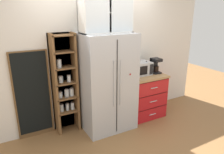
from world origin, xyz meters
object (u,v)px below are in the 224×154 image
Objects in this scene: refrigerator at (107,82)px; microwave at (140,68)px; bottle_amber at (145,69)px; bottle_clear at (146,69)px; coffee_maker at (155,65)px; mug_cream at (146,73)px; chalkboard_menu at (33,95)px.

refrigerator is 0.80m from microwave.
bottle_amber is 0.89× the size of bottle_clear.
bottle_clear is (-0.00, -0.04, 0.02)m from bottle_amber.
coffee_maker is at bearing 9.41° from bottle_clear.
bottle_clear is at bearing -90.00° from bottle_amber.
refrigerator is 0.88m from mug_cream.
chalkboard_menu is (-2.12, 0.32, -0.25)m from bottle_clear.
mug_cream is 0.08m from bottle_amber.
refrigerator is 1.16× the size of chalkboard_menu.
coffee_maker is 0.28m from mug_cream.
bottle_clear is (-0.26, -0.04, -0.03)m from coffee_maker.
refrigerator is at bearing -177.31° from coffee_maker.
coffee_maker is 1.08× the size of bottle_clear.
mug_cream is 0.08m from bottle_clear.
refrigerator reaches higher than bottle_clear.
microwave is 1.73× the size of bottle_amber.
refrigerator is at bearing -14.84° from chalkboard_menu.
mug_cream is at bearing -68.02° from bottle_clear.
bottle_amber is 2.15m from chalkboard_menu.
microwave is 2.05m from chalkboard_menu.
coffee_maker is at bearing 2.69° from refrigerator.
coffee_maker is at bearing 0.48° from bottle_amber.
chalkboard_menu is at bearing 171.34° from mug_cream.
coffee_maker is 1.22× the size of bottle_amber.
coffee_maker is 0.26m from bottle_amber.
bottle_clear reaches higher than bottle_amber.
bottle_clear is at bearing -8.57° from chalkboard_menu.
microwave is at bearing 173.30° from coffee_maker.
refrigerator reaches higher than mug_cream.
microwave is 0.29× the size of chalkboard_menu.
coffee_maker is at bearing -6.61° from chalkboard_menu.
mug_cream is (0.88, 0.01, 0.06)m from refrigerator.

